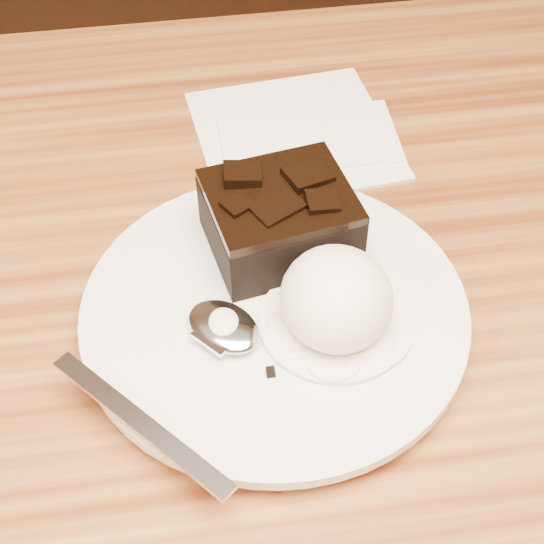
{
  "coord_description": "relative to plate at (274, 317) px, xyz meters",
  "views": [
    {
      "loc": [
        0.06,
        -0.29,
        1.16
      ],
      "look_at": [
        0.11,
        0.04,
        0.79
      ],
      "focal_mm": 55.52,
      "sensor_mm": 36.0,
      "label": 1
    }
  ],
  "objects": [
    {
      "name": "plate",
      "position": [
        0.0,
        0.0,
        0.0
      ],
      "size": [
        0.24,
        0.24,
        0.02
      ],
      "primitive_type": "cylinder",
      "color": "silver",
      "rests_on": "dining_table"
    },
    {
      "name": "brownie",
      "position": [
        0.01,
        0.05,
        0.03
      ],
      "size": [
        0.1,
        0.09,
        0.04
      ],
      "primitive_type": "cube",
      "rotation": [
        0.0,
        0.0,
        0.17
      ],
      "color": "black",
      "rests_on": "plate"
    },
    {
      "name": "ice_cream_scoop",
      "position": [
        0.03,
        -0.02,
        0.03
      ],
      "size": [
        0.07,
        0.07,
        0.06
      ],
      "primitive_type": "ellipsoid",
      "color": "white",
      "rests_on": "plate"
    },
    {
      "name": "melt_puddle",
      "position": [
        0.03,
        -0.02,
        0.01
      ],
      "size": [
        0.09,
        0.09,
        0.0
      ],
      "primitive_type": "cylinder",
      "color": "white",
      "rests_on": "plate"
    },
    {
      "name": "spoon",
      "position": [
        -0.03,
        -0.02,
        0.02
      ],
      "size": [
        0.15,
        0.17,
        0.01
      ],
      "primitive_type": null,
      "rotation": [
        0.0,
        0.0,
        0.71
      ],
      "color": "silver",
      "rests_on": "plate"
    },
    {
      "name": "napkin",
      "position": [
        0.04,
        0.18,
        -0.01
      ],
      "size": [
        0.16,
        0.16,
        0.01
      ],
      "primitive_type": "cube",
      "rotation": [
        0.0,
        0.0,
        0.1
      ],
      "color": "white",
      "rests_on": "dining_table"
    },
    {
      "name": "crumb_a",
      "position": [
        -0.01,
        -0.05,
        0.01
      ],
      "size": [
        0.01,
        0.01,
        0.0
      ],
      "primitive_type": "cube",
      "rotation": [
        0.0,
        0.0,
        1.56
      ],
      "color": "black",
      "rests_on": "plate"
    },
    {
      "name": "crumb_b",
      "position": [
        0.05,
        0.01,
        0.01
      ],
      "size": [
        0.01,
        0.01,
        0.0
      ],
      "primitive_type": "cube",
      "rotation": [
        0.0,
        0.0,
        0.49
      ],
      "color": "black",
      "rests_on": "plate"
    }
  ]
}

